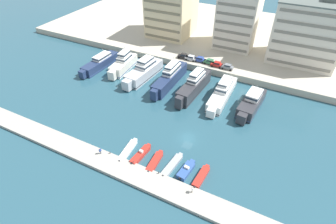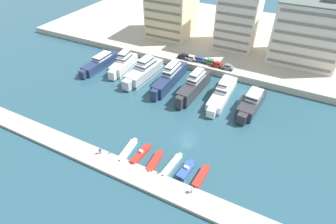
{
  "view_description": "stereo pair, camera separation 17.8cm",
  "coord_description": "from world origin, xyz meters",
  "px_view_note": "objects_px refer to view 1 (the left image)",
  "views": [
    {
      "loc": [
        17.06,
        -44.95,
        46.64
      ],
      "look_at": [
        -7.88,
        4.49,
        2.5
      ],
      "focal_mm": 28.0,
      "sensor_mm": 36.0,
      "label": 1
    },
    {
      "loc": [
        17.21,
        -44.86,
        46.64
      ],
      "look_at": [
        -7.88,
        4.49,
        2.5
      ],
      "focal_mm": 28.0,
      "sensor_mm": 36.0,
      "label": 2
    }
  ],
  "objects_px": {
    "yacht_ivory_left": "(123,64)",
    "yacht_navy_far_left": "(100,63)",
    "motorboat_red_left": "(141,154)",
    "car_blue_mid_left": "(200,59)",
    "car_green_center_left": "(210,62)",
    "motorboat_blue_center": "(186,170)",
    "car_silver_left": "(191,58)",
    "motorboat_grey_center_left": "(172,165)",
    "motorboat_red_center_right": "(201,177)",
    "pedestrian_mid_deck": "(100,151)",
    "car_black_far_left": "(184,56)",
    "yacht_silver_mid_left": "(144,71)",
    "pedestrian_near_edge": "(192,189)",
    "motorboat_white_far_left": "(128,150)",
    "yacht_charcoal_center": "(194,86)",
    "yacht_white_center_right": "(222,92)",
    "car_red_center": "(217,64)",
    "motorboat_red_mid_left": "(155,162)",
    "yacht_navy_center_left": "(170,77)",
    "yacht_charcoal_mid_right": "(251,103)",
    "car_grey_center_right": "(227,67)"
  },
  "relations": [
    {
      "from": "yacht_silver_mid_left",
      "to": "motorboat_blue_center",
      "type": "bearing_deg",
      "value": -46.35
    },
    {
      "from": "motorboat_red_center_right",
      "to": "car_black_far_left",
      "type": "relative_size",
      "value": 1.66
    },
    {
      "from": "car_red_center",
      "to": "pedestrian_near_edge",
      "type": "bearing_deg",
      "value": -76.88
    },
    {
      "from": "yacht_silver_mid_left",
      "to": "pedestrian_near_edge",
      "type": "xyz_separation_m",
      "value": [
        32.44,
        -35.33,
        -0.63
      ]
    },
    {
      "from": "pedestrian_near_edge",
      "to": "yacht_charcoal_mid_right",
      "type": "bearing_deg",
      "value": 83.28
    },
    {
      "from": "yacht_ivory_left",
      "to": "motorboat_white_far_left",
      "type": "height_order",
      "value": "yacht_ivory_left"
    },
    {
      "from": "motorboat_red_mid_left",
      "to": "car_black_far_left",
      "type": "bearing_deg",
      "value": 106.41
    },
    {
      "from": "motorboat_white_far_left",
      "to": "motorboat_red_center_right",
      "type": "distance_m",
      "value": 18.53
    },
    {
      "from": "car_black_far_left",
      "to": "yacht_charcoal_mid_right",
      "type": "bearing_deg",
      "value": -29.39
    },
    {
      "from": "yacht_charcoal_mid_right",
      "to": "motorboat_red_mid_left",
      "type": "distance_m",
      "value": 33.74
    },
    {
      "from": "motorboat_red_mid_left",
      "to": "pedestrian_mid_deck",
      "type": "bearing_deg",
      "value": -162.82
    },
    {
      "from": "motorboat_white_far_left",
      "to": "car_green_center_left",
      "type": "xyz_separation_m",
      "value": [
        3.79,
        46.38,
        2.82
      ]
    },
    {
      "from": "yacht_ivory_left",
      "to": "pedestrian_mid_deck",
      "type": "xyz_separation_m",
      "value": [
        18.57,
        -36.61,
        -0.53
      ]
    },
    {
      "from": "yacht_white_center_right",
      "to": "motorboat_grey_center_left",
      "type": "distance_m",
      "value": 30.87
    },
    {
      "from": "car_black_far_left",
      "to": "car_blue_mid_left",
      "type": "bearing_deg",
      "value": 3.05
    },
    {
      "from": "car_blue_mid_left",
      "to": "car_silver_left",
      "type": "bearing_deg",
      "value": -172.86
    },
    {
      "from": "motorboat_red_center_right",
      "to": "car_black_far_left",
      "type": "height_order",
      "value": "car_black_far_left"
    },
    {
      "from": "yacht_charcoal_center",
      "to": "car_silver_left",
      "type": "xyz_separation_m",
      "value": [
        -7.69,
        15.8,
        0.58
      ]
    },
    {
      "from": "yacht_white_center_right",
      "to": "car_silver_left",
      "type": "distance_m",
      "value": 21.99
    },
    {
      "from": "motorboat_white_far_left",
      "to": "motorboat_red_mid_left",
      "type": "distance_m",
      "value": 7.48
    },
    {
      "from": "yacht_silver_mid_left",
      "to": "yacht_charcoal_center",
      "type": "height_order",
      "value": "yacht_charcoal_center"
    },
    {
      "from": "car_blue_mid_left",
      "to": "yacht_white_center_right",
      "type": "bearing_deg",
      "value": -48.7
    },
    {
      "from": "yacht_charcoal_center",
      "to": "pedestrian_near_edge",
      "type": "bearing_deg",
      "value": -68.11
    },
    {
      "from": "yacht_navy_far_left",
      "to": "car_blue_mid_left",
      "type": "relative_size",
      "value": 4.62
    },
    {
      "from": "motorboat_white_far_left",
      "to": "car_green_center_left",
      "type": "distance_m",
      "value": 46.61
    },
    {
      "from": "pedestrian_near_edge",
      "to": "pedestrian_mid_deck",
      "type": "xyz_separation_m",
      "value": [
        -23.13,
        0.08,
        0.01
      ]
    },
    {
      "from": "yacht_ivory_left",
      "to": "yacht_silver_mid_left",
      "type": "height_order",
      "value": "yacht_silver_mid_left"
    },
    {
      "from": "motorboat_red_mid_left",
      "to": "car_green_center_left",
      "type": "bearing_deg",
      "value": 94.54
    },
    {
      "from": "motorboat_red_left",
      "to": "car_blue_mid_left",
      "type": "relative_size",
      "value": 1.77
    },
    {
      "from": "yacht_navy_far_left",
      "to": "yacht_silver_mid_left",
      "type": "distance_m",
      "value": 17.76
    },
    {
      "from": "motorboat_blue_center",
      "to": "car_silver_left",
      "type": "height_order",
      "value": "car_silver_left"
    },
    {
      "from": "motorboat_grey_center_left",
      "to": "motorboat_red_center_right",
      "type": "xyz_separation_m",
      "value": [
        7.05,
        -0.17,
        0.12
      ]
    },
    {
      "from": "yacht_navy_center_left",
      "to": "motorboat_red_center_right",
      "type": "xyz_separation_m",
      "value": [
        22.94,
        -30.92,
        -2.04
      ]
    },
    {
      "from": "yacht_ivory_left",
      "to": "car_grey_center_right",
      "type": "height_order",
      "value": "yacht_ivory_left"
    },
    {
      "from": "yacht_silver_mid_left",
      "to": "car_blue_mid_left",
      "type": "height_order",
      "value": "yacht_silver_mid_left"
    },
    {
      "from": "yacht_ivory_left",
      "to": "car_green_center_left",
      "type": "xyz_separation_m",
      "value": [
        27.21,
        13.73,
        0.91
      ]
    },
    {
      "from": "yacht_navy_center_left",
      "to": "car_black_far_left",
      "type": "distance_m",
      "value": 14.75
    },
    {
      "from": "car_green_center_left",
      "to": "pedestrian_mid_deck",
      "type": "relative_size",
      "value": 2.44
    },
    {
      "from": "car_blue_mid_left",
      "to": "car_red_center",
      "type": "height_order",
      "value": "same"
    },
    {
      "from": "motorboat_grey_center_left",
      "to": "car_green_center_left",
      "type": "height_order",
      "value": "car_green_center_left"
    },
    {
      "from": "yacht_ivory_left",
      "to": "yacht_navy_far_left",
      "type": "bearing_deg",
      "value": -164.53
    },
    {
      "from": "motorboat_blue_center",
      "to": "car_green_center_left",
      "type": "relative_size",
      "value": 1.51
    },
    {
      "from": "yacht_navy_far_left",
      "to": "motorboat_red_left",
      "type": "height_order",
      "value": "yacht_navy_far_left"
    },
    {
      "from": "car_silver_left",
      "to": "yacht_navy_far_left",
      "type": "bearing_deg",
      "value": -151.2
    },
    {
      "from": "yacht_silver_mid_left",
      "to": "yacht_charcoal_center",
      "type": "xyz_separation_m",
      "value": [
        18.66,
        -1.03,
        0.23
      ]
    },
    {
      "from": "motorboat_white_far_left",
      "to": "motorboat_grey_center_left",
      "type": "xyz_separation_m",
      "value": [
        11.47,
        0.77,
        -0.03
      ]
    },
    {
      "from": "yacht_charcoal_mid_right",
      "to": "car_silver_left",
      "type": "xyz_separation_m",
      "value": [
        -25.5,
        15.95,
        1.19
      ]
    },
    {
      "from": "motorboat_blue_center",
      "to": "pedestrian_mid_deck",
      "type": "height_order",
      "value": "pedestrian_mid_deck"
    },
    {
      "from": "motorboat_white_far_left",
      "to": "pedestrian_near_edge",
      "type": "bearing_deg",
      "value": -12.46
    },
    {
      "from": "motorboat_red_left",
      "to": "motorboat_grey_center_left",
      "type": "distance_m",
      "value": 7.98
    }
  ]
}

